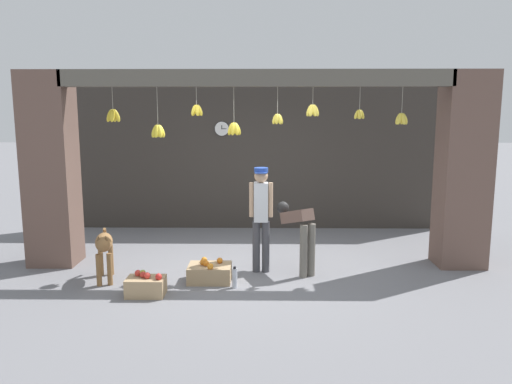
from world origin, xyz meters
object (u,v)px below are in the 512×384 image
object	(u,v)px
shopkeeper	(261,212)
fruit_crate_oranges	(210,273)
fruit_crate_apples	(146,286)
water_bottle	(235,278)
worker_stooping	(299,229)
dog	(104,246)
wall_clock	(222,129)

from	to	relation	value
shopkeeper	fruit_crate_oranges	bearing A→B (deg)	32.99
fruit_crate_apples	water_bottle	size ratio (longest dim) A/B	1.67
shopkeeper	worker_stooping	size ratio (longest dim) A/B	1.55
dog	worker_stooping	xyz separation A→B (m)	(2.73, 0.40, 0.16)
wall_clock	dog	bearing A→B (deg)	-113.56
worker_stooping	shopkeeper	bearing A→B (deg)	143.55
fruit_crate_apples	water_bottle	bearing A→B (deg)	14.82
worker_stooping	water_bottle	size ratio (longest dim) A/B	3.41
fruit_crate_oranges	wall_clock	distance (m)	3.70
dog	fruit_crate_apples	distance (m)	0.96
wall_clock	water_bottle	bearing A→B (deg)	-82.81
shopkeeper	water_bottle	size ratio (longest dim) A/B	5.29
dog	worker_stooping	bearing A→B (deg)	83.72
shopkeeper	fruit_crate_apples	size ratio (longest dim) A/B	3.17
fruit_crate_oranges	shopkeeper	bearing A→B (deg)	31.10
shopkeeper	water_bottle	distance (m)	1.08
dog	shopkeeper	bearing A→B (deg)	86.67
dog	water_bottle	world-z (taller)	dog
worker_stooping	fruit_crate_oranges	xyz separation A→B (m)	(-1.27, -0.40, -0.54)
fruit_crate_apples	water_bottle	xyz separation A→B (m)	(1.13, 0.30, 0.01)
worker_stooping	fruit_crate_oranges	world-z (taller)	worker_stooping
wall_clock	shopkeeper	bearing A→B (deg)	-74.13
fruit_crate_oranges	fruit_crate_apples	world-z (taller)	fruit_crate_apples
dog	water_bottle	size ratio (longest dim) A/B	2.90
dog	fruit_crate_apples	world-z (taller)	dog
fruit_crate_apples	fruit_crate_oranges	bearing A→B (deg)	35.64
fruit_crate_apples	wall_clock	distance (m)	4.24
dog	shopkeeper	distance (m)	2.25
worker_stooping	fruit_crate_oranges	distance (m)	1.43
worker_stooping	wall_clock	xyz separation A→B (m)	(-1.34, 2.79, 1.34)
fruit_crate_oranges	fruit_crate_apples	distance (m)	0.94
shopkeeper	fruit_crate_apples	distance (m)	1.93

